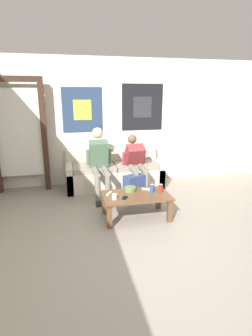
{
  "coord_description": "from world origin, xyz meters",
  "views": [
    {
      "loc": [
        -0.82,
        -2.71,
        1.81
      ],
      "look_at": [
        0.08,
        1.4,
        0.64
      ],
      "focal_mm": 28.0,
      "sensor_mm": 36.0,
      "label": 1
    }
  ],
  "objects_px": {
    "couch": "(114,174)",
    "pillar_candle": "(114,197)",
    "person_seated_adult": "(100,160)",
    "game_controller_near_left": "(147,189)",
    "drink_can_blue": "(152,188)",
    "cell_phone": "(125,198)",
    "coffee_table": "(136,199)",
    "game_controller_near_right": "(109,193)",
    "person_seated_teen": "(136,162)",
    "backpack": "(135,188)",
    "ceramic_bowl": "(130,189)",
    "drink_can_red": "(161,188)"
  },
  "relations": [
    {
      "from": "couch",
      "to": "pillar_candle",
      "type": "distance_m",
      "value": 1.6
    },
    {
      "from": "backpack",
      "to": "coffee_table",
      "type": "bearing_deg",
      "value": -102.35
    },
    {
      "from": "game_controller_near_left",
      "to": "cell_phone",
      "type": "distance_m",
      "value": 0.5
    },
    {
      "from": "pillar_candle",
      "to": "game_controller_near_left",
      "type": "relative_size",
      "value": 0.61
    },
    {
      "from": "ceramic_bowl",
      "to": "person_seated_adult",
      "type": "bearing_deg",
      "value": 111.28
    },
    {
      "from": "coffee_table",
      "to": "drink_can_red",
      "type": "relative_size",
      "value": 8.14
    },
    {
      "from": "cell_phone",
      "to": "couch",
      "type": "bearing_deg",
      "value": 85.54
    },
    {
      "from": "person_seated_teen",
      "to": "backpack",
      "type": "height_order",
      "value": "person_seated_teen"
    },
    {
      "from": "pillar_candle",
      "to": "drink_can_red",
      "type": "height_order",
      "value": "drink_can_red"
    },
    {
      "from": "game_controller_near_left",
      "to": "backpack",
      "type": "bearing_deg",
      "value": 97.66
    },
    {
      "from": "cell_phone",
      "to": "game_controller_near_left",
      "type": "bearing_deg",
      "value": 33.94
    },
    {
      "from": "couch",
      "to": "cell_phone",
      "type": "distance_m",
      "value": 1.58
    },
    {
      "from": "game_controller_near_right",
      "to": "cell_phone",
      "type": "xyz_separation_m",
      "value": [
        0.2,
        -0.21,
        -0.01
      ]
    },
    {
      "from": "person_seated_adult",
      "to": "backpack",
      "type": "relative_size",
      "value": 2.71
    },
    {
      "from": "drink_can_red",
      "to": "game_controller_near_left",
      "type": "relative_size",
      "value": 0.85
    },
    {
      "from": "couch",
      "to": "cell_phone",
      "type": "xyz_separation_m",
      "value": [
        -0.12,
        -1.57,
        0.1
      ]
    },
    {
      "from": "ceramic_bowl",
      "to": "game_controller_near_right",
      "type": "bearing_deg",
      "value": -169.4
    },
    {
      "from": "couch",
      "to": "person_seated_teen",
      "type": "bearing_deg",
      "value": -44.07
    },
    {
      "from": "coffee_table",
      "to": "pillar_candle",
      "type": "relative_size",
      "value": 11.36
    },
    {
      "from": "couch",
      "to": "game_controller_near_right",
      "type": "distance_m",
      "value": 1.41
    },
    {
      "from": "person_seated_teen",
      "to": "drink_can_blue",
      "type": "relative_size",
      "value": 8.64
    },
    {
      "from": "person_seated_adult",
      "to": "game_controller_near_left",
      "type": "distance_m",
      "value": 1.15
    },
    {
      "from": "game_controller_near_right",
      "to": "drink_can_blue",
      "type": "bearing_deg",
      "value": -4.29
    },
    {
      "from": "couch",
      "to": "drink_can_blue",
      "type": "distance_m",
      "value": 1.47
    },
    {
      "from": "drink_can_blue",
      "to": "backpack",
      "type": "bearing_deg",
      "value": 100.62
    },
    {
      "from": "coffee_table",
      "to": "backpack",
      "type": "xyz_separation_m",
      "value": [
        0.15,
        0.68,
        -0.09
      ]
    },
    {
      "from": "person_seated_teen",
      "to": "game_controller_near_left",
      "type": "xyz_separation_m",
      "value": [
        -0.07,
        -0.95,
        -0.21
      ]
    },
    {
      "from": "coffee_table",
      "to": "person_seated_adult",
      "type": "xyz_separation_m",
      "value": [
        -0.41,
        1.09,
        0.37
      ]
    },
    {
      "from": "cell_phone",
      "to": "coffee_table",
      "type": "bearing_deg",
      "value": 28.03
    },
    {
      "from": "coffee_table",
      "to": "person_seated_teen",
      "type": "height_order",
      "value": "person_seated_teen"
    },
    {
      "from": "couch",
      "to": "coffee_table",
      "type": "height_order",
      "value": "couch"
    },
    {
      "from": "backpack",
      "to": "drink_can_blue",
      "type": "height_order",
      "value": "drink_can_blue"
    },
    {
      "from": "couch",
      "to": "coffee_table",
      "type": "xyz_separation_m",
      "value": [
        0.07,
        -1.47,
        0.03
      ]
    },
    {
      "from": "person_seated_adult",
      "to": "drink_can_blue",
      "type": "relative_size",
      "value": 10.01
    },
    {
      "from": "coffee_table",
      "to": "cell_phone",
      "type": "distance_m",
      "value": 0.23
    },
    {
      "from": "cell_phone",
      "to": "person_seated_adult",
      "type": "bearing_deg",
      "value": 100.3
    },
    {
      "from": "person_seated_adult",
      "to": "game_controller_near_right",
      "type": "bearing_deg",
      "value": -88.77
    },
    {
      "from": "ceramic_bowl",
      "to": "drink_can_red",
      "type": "xyz_separation_m",
      "value": [
        0.45,
        -0.13,
        0.02
      ]
    },
    {
      "from": "person_seated_teen",
      "to": "drink_can_red",
      "type": "distance_m",
      "value": 1.11
    },
    {
      "from": "couch",
      "to": "drink_can_red",
      "type": "xyz_separation_m",
      "value": [
        0.47,
        -1.44,
        0.16
      ]
    },
    {
      "from": "drink_can_blue",
      "to": "game_controller_near_left",
      "type": "xyz_separation_m",
      "value": [
        -0.05,
        0.12,
        -0.05
      ]
    },
    {
      "from": "person_seated_adult",
      "to": "game_controller_near_left",
      "type": "height_order",
      "value": "person_seated_adult"
    },
    {
      "from": "couch",
      "to": "pillar_candle",
      "type": "height_order",
      "value": "couch"
    },
    {
      "from": "pillar_candle",
      "to": "ceramic_bowl",
      "type": "bearing_deg",
      "value": 42.6
    },
    {
      "from": "backpack",
      "to": "drink_can_red",
      "type": "xyz_separation_m",
      "value": [
        0.25,
        -0.65,
        0.21
      ]
    },
    {
      "from": "pillar_candle",
      "to": "drink_can_blue",
      "type": "height_order",
      "value": "drink_can_blue"
    },
    {
      "from": "coffee_table",
      "to": "backpack",
      "type": "distance_m",
      "value": 0.7
    },
    {
      "from": "drink_can_blue",
      "to": "cell_phone",
      "type": "bearing_deg",
      "value": -161.43
    },
    {
      "from": "drink_can_blue",
      "to": "game_controller_near_right",
      "type": "height_order",
      "value": "drink_can_blue"
    },
    {
      "from": "pillar_candle",
      "to": "person_seated_adult",
      "type": "bearing_deg",
      "value": 93.11
    }
  ]
}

